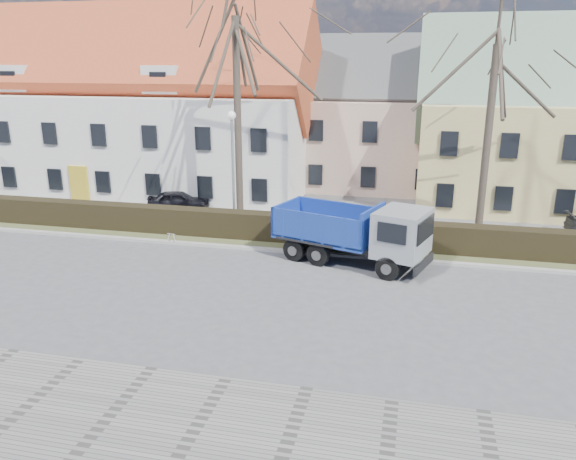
% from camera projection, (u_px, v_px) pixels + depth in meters
% --- Properties ---
extents(ground, '(120.00, 120.00, 0.00)m').
position_uv_depth(ground, '(223.00, 288.00, 21.38)').
color(ground, '#4F4F52').
extents(sidewalk_near, '(80.00, 5.00, 0.08)m').
position_uv_depth(sidewalk_near, '(105.00, 422.00, 13.45)').
color(sidewalk_near, gray).
rests_on(sidewalk_near, ground).
extents(curb_far, '(80.00, 0.30, 0.12)m').
position_uv_depth(curb_far, '(256.00, 249.00, 25.65)').
color(curb_far, '#9A9791').
rests_on(curb_far, ground).
extents(grass_strip, '(80.00, 3.00, 0.10)m').
position_uv_depth(grass_strip, '(266.00, 238.00, 27.15)').
color(grass_strip, '#484E2C').
rests_on(grass_strip, ground).
extents(hedge, '(60.00, 0.90, 1.30)m').
position_uv_depth(hedge, '(264.00, 228.00, 26.78)').
color(hedge, black).
rests_on(hedge, ground).
extents(building_white, '(26.80, 10.80, 9.50)m').
position_uv_depth(building_white, '(116.00, 115.00, 37.69)').
color(building_white, silver).
rests_on(building_white, ground).
extents(building_pink, '(10.80, 8.80, 8.00)m').
position_uv_depth(building_pink, '(375.00, 126.00, 37.99)').
color(building_pink, tan).
rests_on(building_pink, ground).
extents(tree_1, '(9.20, 9.20, 12.65)m').
position_uv_depth(tree_1, '(237.00, 102.00, 27.88)').
color(tree_1, '#3A3128').
rests_on(tree_1, ground).
extents(tree_2, '(8.00, 8.00, 11.00)m').
position_uv_depth(tree_2, '(489.00, 125.00, 25.55)').
color(tree_2, '#3A3128').
rests_on(tree_2, ground).
extents(dump_truck, '(7.24, 4.51, 2.72)m').
position_uv_depth(dump_truck, '(346.00, 231.00, 23.82)').
color(dump_truck, navy).
rests_on(dump_truck, ground).
extents(streetlight, '(0.48, 0.48, 6.09)m').
position_uv_depth(streetlight, '(233.00, 173.00, 27.40)').
color(streetlight, '#9B9EA2').
rests_on(streetlight, ground).
extents(cart_frame, '(0.65, 0.43, 0.55)m').
position_uv_depth(cart_frame, '(168.00, 238.00, 26.52)').
color(cart_frame, silver).
rests_on(cart_frame, ground).
extents(parked_car_a, '(3.78, 2.43, 1.20)m').
position_uv_depth(parked_car_a, '(179.00, 201.00, 32.04)').
color(parked_car_a, black).
rests_on(parked_car_a, ground).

